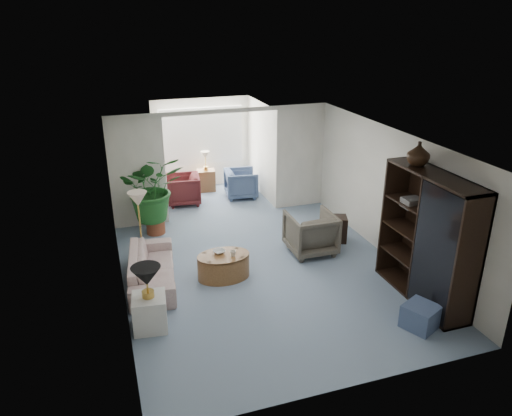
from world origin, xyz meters
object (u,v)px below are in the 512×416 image
object	(u,v)px
ottoman	(420,316)
sunroom_chair_maroon	(183,189)
table_lamp	(146,276)
entertainment_cabinet	(427,238)
coffee_bowl	(219,252)
framed_picture	(396,175)
end_table	(150,312)
sunroom_chair_blue	(241,183)
coffee_cup	(233,254)
plant_pot	(156,226)
coffee_table	(224,266)
floor_lamp	(138,199)
sofa	(152,268)
cabinet_urn	(419,154)
sunroom_table	(206,180)
wingback_chair	(311,233)
side_table_dark	(335,229)

from	to	relation	value
ottoman	sunroom_chair_maroon	xyz separation A→B (m)	(-2.47, 6.23, 0.18)
table_lamp	entertainment_cabinet	xyz separation A→B (m)	(4.41, -0.53, 0.19)
coffee_bowl	ottoman	bearing A→B (deg)	-44.79
framed_picture	end_table	world-z (taller)	framed_picture
sunroom_chair_blue	coffee_cup	bearing A→B (deg)	168.25
coffee_bowl	plant_pot	world-z (taller)	coffee_bowl
end_table	coffee_table	bearing A→B (deg)	37.88
floor_lamp	coffee_bowl	distance (m)	1.81
coffee_bowl	sunroom_chair_blue	xyz separation A→B (m)	(1.53, 3.75, -0.12)
coffee_cup	sofa	bearing A→B (deg)	166.56
end_table	coffee_table	xyz separation A→B (m)	(1.44, 1.12, -0.05)
coffee_cup	plant_pot	distance (m)	2.65
end_table	sofa	bearing A→B (deg)	81.57
cabinet_urn	ottoman	bearing A→B (deg)	-113.12
sofa	cabinet_urn	bearing A→B (deg)	-101.29
end_table	cabinet_urn	bearing A→B (deg)	-0.40
coffee_table	plant_pot	size ratio (longest dim) A/B	2.37
coffee_bowl	sunroom_table	world-z (taller)	sunroom_table
coffee_table	wingback_chair	xyz separation A→B (m)	(1.90, 0.44, 0.19)
sofa	coffee_table	size ratio (longest dim) A/B	2.04
cabinet_urn	side_table_dark	bearing A→B (deg)	101.40
entertainment_cabinet	ottoman	size ratio (longest dim) A/B	4.68
sofa	side_table_dark	distance (m)	3.87
coffee_bowl	plant_pot	size ratio (longest dim) A/B	0.53
floor_lamp	coffee_bowl	world-z (taller)	floor_lamp
floor_lamp	sunroom_chair_blue	xyz separation A→B (m)	(2.79, 2.70, -0.89)
sofa	sunroom_chair_blue	bearing A→B (deg)	-30.11
plant_pot	coffee_cup	bearing A→B (deg)	-66.09
end_table	entertainment_cabinet	bearing A→B (deg)	-6.85
floor_lamp	sunroom_chair_blue	size ratio (longest dim) A/B	0.45
sofa	ottoman	size ratio (longest dim) A/B	4.19
plant_pot	sunroom_chair_blue	size ratio (longest dim) A/B	0.50
end_table	table_lamp	size ratio (longest dim) A/B	1.23
coffee_cup	wingback_chair	distance (m)	1.83
cabinet_urn	wingback_chair	bearing A→B (deg)	124.28
side_table_dark	plant_pot	distance (m)	3.84
ottoman	coffee_cup	bearing A→B (deg)	135.23
entertainment_cabinet	sunroom_chair_blue	xyz separation A→B (m)	(-1.50, 5.50, -0.72)
entertainment_cabinet	sunroom_chair_blue	size ratio (longest dim) A/B	2.73
sofa	coffee_cup	xyz separation A→B (m)	(1.39, -0.33, 0.22)
sofa	coffee_cup	distance (m)	1.44
wingback_chair	plant_pot	world-z (taller)	wingback_chair
entertainment_cabinet	ottoman	world-z (taller)	entertainment_cabinet
sunroom_chair_blue	sunroom_chair_maroon	size ratio (longest dim) A/B	0.98
end_table	table_lamp	world-z (taller)	table_lamp
end_table	sunroom_chair_maroon	size ratio (longest dim) A/B	0.67
end_table	entertainment_cabinet	world-z (taller)	entertainment_cabinet
table_lamp	plant_pot	xyz separation A→B (m)	(0.52, 3.42, -0.73)
coffee_table	sunroom_chair_blue	size ratio (longest dim) A/B	1.20
table_lamp	cabinet_urn	size ratio (longest dim) A/B	1.16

